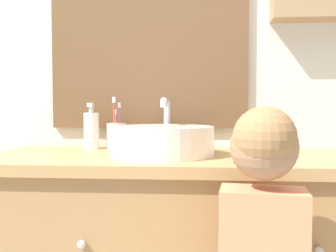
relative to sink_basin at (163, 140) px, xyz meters
name	(u,v)px	position (x,y,z in m)	size (l,w,h in m)	color
wall_back	(205,24)	(0.15, 0.29, 0.45)	(3.20, 0.18, 2.50)	silver
sink_basin	(163,140)	(0.00, 0.00, 0.00)	(0.35, 0.40, 0.20)	white
toothbrush_holder	(116,135)	(-0.20, 0.19, 0.00)	(0.08, 0.08, 0.20)	beige
soap_dispenser	(91,130)	(-0.29, 0.17, 0.02)	(0.06, 0.06, 0.18)	white
drinking_cup	(247,148)	(0.25, -0.19, -0.01)	(0.08, 0.08, 0.09)	orange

